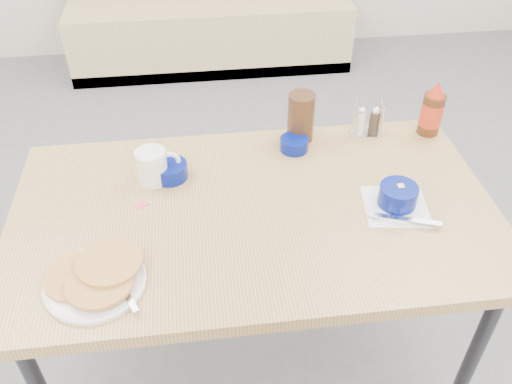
{
  "coord_description": "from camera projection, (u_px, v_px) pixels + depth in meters",
  "views": [
    {
      "loc": [
        -0.14,
        -0.91,
        1.8
      ],
      "look_at": [
        0.01,
        0.25,
        0.82
      ],
      "focal_mm": 38.0,
      "sensor_mm": 36.0,
      "label": 1
    }
  ],
  "objects": [
    {
      "name": "sugar_wrapper",
      "position": [
        141.0,
        205.0,
        1.57
      ],
      "size": [
        0.05,
        0.04,
        0.0
      ],
      "primitive_type": "cube",
      "rotation": [
        0.0,
        0.0,
        0.51
      ],
      "color": "#E14B52",
      "rests_on": "dining_table"
    },
    {
      "name": "amber_tumbler",
      "position": [
        301.0,
        117.0,
        1.79
      ],
      "size": [
        0.11,
        0.11,
        0.17
      ],
      "primitive_type": "cylinder",
      "rotation": [
        0.0,
        0.0,
        0.28
      ],
      "color": "#3C2413",
      "rests_on": "dining_table"
    },
    {
      "name": "booth_bench",
      "position": [
        209.0,
        12.0,
        3.75
      ],
      "size": [
        1.9,
        0.56,
        1.22
      ],
      "color": "tan",
      "rests_on": "ground"
    },
    {
      "name": "butter_bowl",
      "position": [
        294.0,
        144.0,
        1.78
      ],
      "size": [
        0.09,
        0.09,
        0.04
      ],
      "rotation": [
        0.0,
        0.0,
        -0.13
      ],
      "color": "navy",
      "rests_on": "dining_table"
    },
    {
      "name": "creamer_bowl",
      "position": [
        170.0,
        171.0,
        1.66
      ],
      "size": [
        0.11,
        0.11,
        0.05
      ],
      "rotation": [
        0.0,
        0.0,
        0.07
      ],
      "color": "navy",
      "rests_on": "dining_table"
    },
    {
      "name": "dining_table",
      "position": [
        254.0,
        225.0,
        1.6
      ],
      "size": [
        1.4,
        0.8,
        0.76
      ],
      "color": "tan",
      "rests_on": "ground"
    },
    {
      "name": "coffee_mug",
      "position": [
        153.0,
        166.0,
        1.63
      ],
      "size": [
        0.14,
        0.09,
        0.1
      ],
      "rotation": [
        0.0,
        0.0,
        0.22
      ],
      "color": "white",
      "rests_on": "dining_table"
    },
    {
      "name": "syrup_bottle",
      "position": [
        432.0,
        111.0,
        1.81
      ],
      "size": [
        0.07,
        0.07,
        0.19
      ],
      "rotation": [
        0.0,
        0.0,
        -0.16
      ],
      "color": "#47230F",
      "rests_on": "dining_table"
    },
    {
      "name": "condiment_caddy",
      "position": [
        367.0,
        123.0,
        1.83
      ],
      "size": [
        0.11,
        0.07,
        0.12
      ],
      "rotation": [
        0.0,
        0.0,
        -0.12
      ],
      "color": "silver",
      "rests_on": "dining_table"
    },
    {
      "name": "grits_setting",
      "position": [
        397.0,
        199.0,
        1.55
      ],
      "size": [
        0.2,
        0.21,
        0.08
      ],
      "rotation": [
        0.0,
        0.0,
        -0.13
      ],
      "color": "white",
      "rests_on": "dining_table"
    },
    {
      "name": "pancake_plate",
      "position": [
        96.0,
        278.0,
        1.34
      ],
      "size": [
        0.25,
        0.25,
        0.04
      ],
      "rotation": [
        0.0,
        0.0,
        0.11
      ],
      "color": "white",
      "rests_on": "dining_table"
    }
  ]
}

